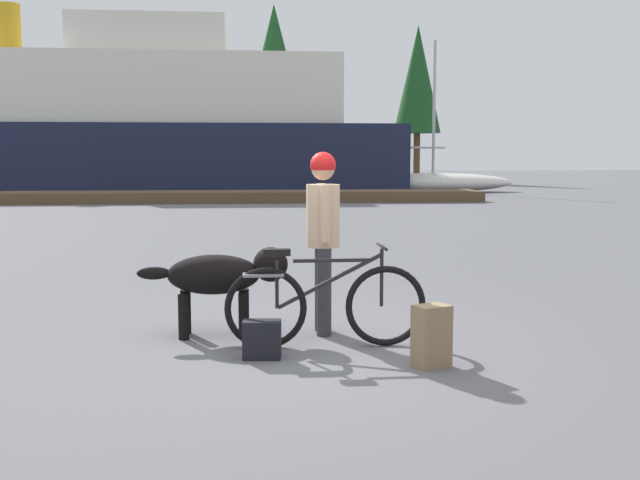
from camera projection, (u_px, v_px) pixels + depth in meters
The scene contains 12 objects.
ground_plane at pixel (313, 348), 6.66m from camera, with size 160.00×160.00×0.00m, color slate.
bicycle at pixel (325, 304), 6.64m from camera, with size 1.81×0.44×0.92m.
person_cyclist at pixel (323, 224), 7.11m from camera, with size 0.32×0.53×1.75m.
dog at pixel (223, 276), 7.06m from camera, with size 1.42×0.44×0.85m.
backpack at pixel (432, 336), 6.05m from camera, with size 0.28×0.20×0.51m, color #8C7251.
handbag_pannier at pixel (262, 339), 6.30m from camera, with size 0.32×0.18×0.33m, color black.
dock_pier at pixel (242, 197), 27.79m from camera, with size 17.92×2.20×0.40m, color brown.
ferry_boat at pixel (93, 127), 35.70m from camera, with size 29.71×7.24×8.76m.
sailboat_moored at pixel (433, 182), 35.30m from camera, with size 7.74×2.17×7.05m.
pine_tree_center at pixel (274, 68), 48.03m from camera, with size 4.12×4.12×11.39m.
pine_tree_far_right at pixel (418, 80), 49.15m from camera, with size 3.12×3.12×10.25m.
pine_tree_mid_back at pixel (191, 86), 56.22m from camera, with size 3.14×3.14×11.33m.
Camera 1 is at (-0.56, -6.48, 1.71)m, focal length 41.84 mm.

